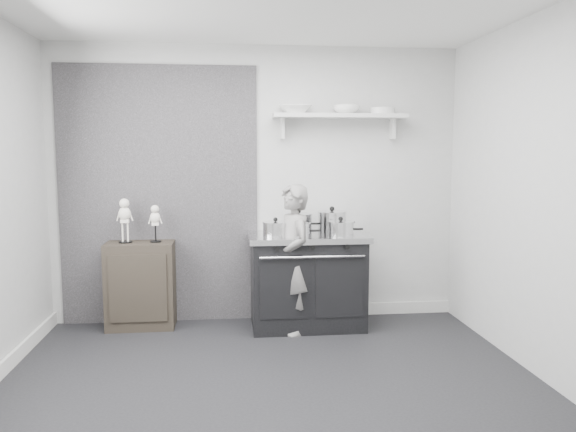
% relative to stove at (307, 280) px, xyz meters
% --- Properties ---
extents(ground, '(4.00, 4.00, 0.00)m').
position_rel_stove_xyz_m(ground, '(-0.46, -1.48, -0.45)').
color(ground, black).
rests_on(ground, ground).
extents(room_shell, '(4.02, 3.62, 2.71)m').
position_rel_stove_xyz_m(room_shell, '(-0.55, -1.33, 1.19)').
color(room_shell, '#AFAFAD').
rests_on(room_shell, ground).
extents(wall_shelf, '(1.30, 0.26, 0.24)m').
position_rel_stove_xyz_m(wall_shelf, '(0.34, 0.20, 1.56)').
color(wall_shelf, silver).
rests_on(wall_shelf, room_shell).
extents(stove, '(1.12, 0.70, 0.90)m').
position_rel_stove_xyz_m(stove, '(0.00, 0.00, 0.00)').
color(stove, black).
rests_on(stove, ground).
extents(side_cabinet, '(0.63, 0.37, 0.82)m').
position_rel_stove_xyz_m(side_cabinet, '(-1.58, 0.13, -0.04)').
color(side_cabinet, black).
rests_on(side_cabinet, ground).
extents(child, '(0.45, 0.57, 1.38)m').
position_rel_stove_xyz_m(child, '(-0.16, -0.18, 0.24)').
color(child, slate).
rests_on(child, ground).
extents(pot_front_left, '(0.32, 0.24, 0.18)m').
position_rel_stove_xyz_m(pot_front_left, '(-0.31, -0.12, 0.51)').
color(pot_front_left, silver).
rests_on(pot_front_left, stove).
extents(pot_back_left, '(0.35, 0.27, 0.23)m').
position_rel_stove_xyz_m(pot_back_left, '(-0.07, 0.10, 0.54)').
color(pot_back_left, silver).
rests_on(pot_back_left, stove).
extents(pot_back_right, '(0.36, 0.28, 0.25)m').
position_rel_stove_xyz_m(pot_back_right, '(0.26, 0.10, 0.55)').
color(pot_back_right, silver).
rests_on(pot_back_right, stove).
extents(pot_front_right, '(0.34, 0.25, 0.18)m').
position_rel_stove_xyz_m(pot_front_right, '(0.29, -0.16, 0.52)').
color(pot_front_right, silver).
rests_on(pot_front_right, stove).
extents(pot_front_center, '(0.29, 0.21, 0.16)m').
position_rel_stove_xyz_m(pot_front_center, '(-0.09, -0.18, 0.51)').
color(pot_front_center, silver).
rests_on(pot_front_center, stove).
extents(skeleton_full, '(0.14, 0.09, 0.48)m').
position_rel_stove_xyz_m(skeleton_full, '(-1.71, 0.13, 0.61)').
color(skeleton_full, silver).
rests_on(skeleton_full, side_cabinet).
extents(skeleton_torso, '(0.11, 0.07, 0.41)m').
position_rel_stove_xyz_m(skeleton_torso, '(-1.43, 0.13, 0.57)').
color(skeleton_torso, silver).
rests_on(skeleton_torso, side_cabinet).
extents(bowl_large, '(0.31, 0.31, 0.08)m').
position_rel_stove_xyz_m(bowl_large, '(-0.09, 0.19, 1.63)').
color(bowl_large, white).
rests_on(bowl_large, wall_shelf).
extents(bowl_small, '(0.26, 0.26, 0.08)m').
position_rel_stove_xyz_m(bowl_small, '(0.41, 0.19, 1.63)').
color(bowl_small, white).
rests_on(bowl_small, wall_shelf).
extents(plate_stack, '(0.24, 0.24, 0.06)m').
position_rel_stove_xyz_m(plate_stack, '(0.77, 0.19, 1.62)').
color(plate_stack, silver).
rests_on(plate_stack, wall_shelf).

